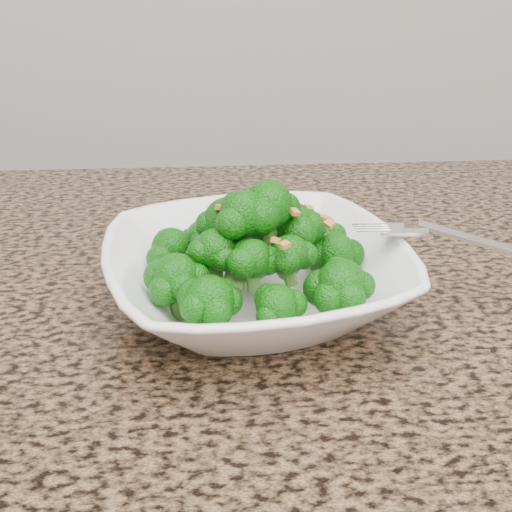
{
  "coord_description": "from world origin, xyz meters",
  "views": [
    {
      "loc": [
        -0.04,
        -0.07,
        1.18
      ],
      "look_at": [
        -0.01,
        0.41,
        0.95
      ],
      "focal_mm": 45.0,
      "sensor_mm": 36.0,
      "label": 1
    }
  ],
  "objects": [
    {
      "name": "granite_counter",
      "position": [
        0.0,
        0.3,
        0.89
      ],
      "size": [
        1.64,
        1.04,
        0.03
      ],
      "primitive_type": "cube",
      "color": "brown",
      "rests_on": "cabinet"
    },
    {
      "name": "bowl",
      "position": [
        -0.01,
        0.41,
        0.93
      ],
      "size": [
        0.29,
        0.29,
        0.06
      ],
      "primitive_type": "imported",
      "rotation": [
        0.0,
        0.0,
        0.2
      ],
      "color": "white",
      "rests_on": "granite_counter"
    },
    {
      "name": "fork",
      "position": [
        0.13,
        0.41,
        0.97
      ],
      "size": [
        0.18,
        0.08,
        0.01
      ],
      "primitive_type": null,
      "rotation": [
        0.0,
        0.0,
        -0.31
      ],
      "color": "silver",
      "rests_on": "bowl"
    },
    {
      "name": "broccoli_pile",
      "position": [
        -0.01,
        0.41,
        1.0
      ],
      "size": [
        0.22,
        0.22,
        0.07
      ],
      "primitive_type": null,
      "color": "#11660B",
      "rests_on": "bowl"
    },
    {
      "name": "garlic_topping",
      "position": [
        -0.01,
        0.41,
        1.03
      ],
      "size": [
        0.13,
        0.13,
        0.01
      ],
      "primitive_type": null,
      "color": "orange",
      "rests_on": "broccoli_pile"
    }
  ]
}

